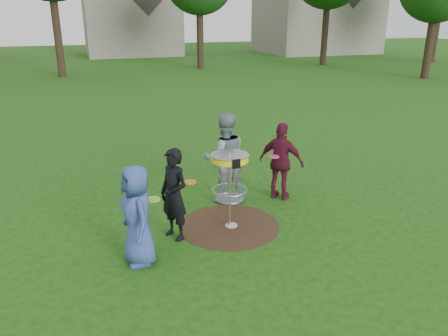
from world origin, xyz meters
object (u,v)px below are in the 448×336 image
object	(u,v)px
player_maroon	(281,162)
disc_golf_basket	(230,173)
player_black	(174,195)
player_grey	(225,158)
player_blue	(137,215)

from	to	relation	value
player_maroon	disc_golf_basket	bearing A→B (deg)	78.29
player_black	disc_golf_basket	world-z (taller)	player_black
player_grey	player_maroon	xyz separation A→B (m)	(1.11, -0.26, -0.11)
player_blue	player_grey	distance (m)	2.64
player_blue	player_black	size ratio (longest dim) A/B	1.00
player_black	player_grey	bearing A→B (deg)	104.37
player_blue	player_maroon	world-z (taller)	player_maroon
player_blue	player_grey	size ratio (longest dim) A/B	0.86
player_black	player_maroon	bearing A→B (deg)	82.85
player_black	disc_golf_basket	distance (m)	1.03
player_blue	player_black	bearing A→B (deg)	121.74
player_blue	disc_golf_basket	bearing A→B (deg)	102.90
player_maroon	player_black	bearing A→B (deg)	68.42
player_black	player_grey	xyz separation A→B (m)	(1.28, 1.18, 0.12)
player_maroon	disc_golf_basket	xyz separation A→B (m)	(-1.39, -0.84, 0.23)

